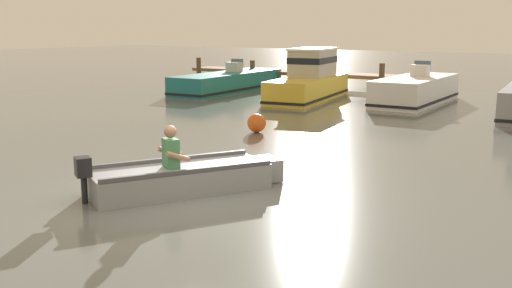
{
  "coord_description": "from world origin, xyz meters",
  "views": [
    {
      "loc": [
        5.95,
        -7.69,
        2.87
      ],
      "look_at": [
        -0.32,
        2.15,
        0.55
      ],
      "focal_mm": 41.73,
      "sensor_mm": 36.0,
      "label": 1
    }
  ],
  "objects_px": {
    "moored_boat_white": "(416,91)",
    "rowboat_with_person": "(183,177)",
    "mooring_buoy": "(257,123)",
    "moored_boat_yellow": "(310,80)",
    "moored_boat_teal": "(228,82)"
  },
  "relations": [
    {
      "from": "moored_boat_white",
      "to": "rowboat_with_person",
      "type": "bearing_deg",
      "value": -88.52
    },
    {
      "from": "moored_boat_white",
      "to": "mooring_buoy",
      "type": "height_order",
      "value": "moored_boat_white"
    },
    {
      "from": "moored_boat_yellow",
      "to": "moored_boat_white",
      "type": "height_order",
      "value": "moored_boat_yellow"
    },
    {
      "from": "moored_boat_yellow",
      "to": "mooring_buoy",
      "type": "height_order",
      "value": "moored_boat_yellow"
    },
    {
      "from": "rowboat_with_person",
      "to": "moored_boat_teal",
      "type": "bearing_deg",
      "value": 122.38
    },
    {
      "from": "rowboat_with_person",
      "to": "moored_boat_white",
      "type": "bearing_deg",
      "value": 91.48
    },
    {
      "from": "rowboat_with_person",
      "to": "moored_boat_white",
      "type": "distance_m",
      "value": 14.17
    },
    {
      "from": "moored_boat_yellow",
      "to": "moored_boat_white",
      "type": "bearing_deg",
      "value": 13.37
    },
    {
      "from": "rowboat_with_person",
      "to": "moored_boat_yellow",
      "type": "xyz_separation_m",
      "value": [
        -4.37,
        13.21,
        0.49
      ]
    },
    {
      "from": "moored_boat_teal",
      "to": "mooring_buoy",
      "type": "relative_size",
      "value": 13.23
    },
    {
      "from": "moored_boat_white",
      "to": "mooring_buoy",
      "type": "relative_size",
      "value": 10.47
    },
    {
      "from": "moored_boat_teal",
      "to": "mooring_buoy",
      "type": "distance_m",
      "value": 10.71
    },
    {
      "from": "moored_boat_white",
      "to": "moored_boat_teal",
      "type": "bearing_deg",
      "value": -178.68
    },
    {
      "from": "moored_boat_teal",
      "to": "moored_boat_white",
      "type": "relative_size",
      "value": 1.26
    },
    {
      "from": "moored_boat_teal",
      "to": "moored_boat_yellow",
      "type": "height_order",
      "value": "moored_boat_yellow"
    }
  ]
}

